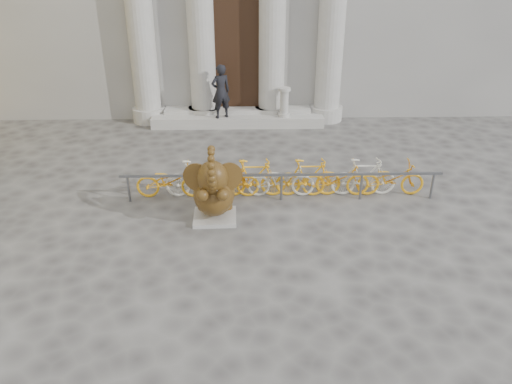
{
  "coord_description": "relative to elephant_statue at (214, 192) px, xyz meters",
  "views": [
    {
      "loc": [
        0.25,
        -7.6,
        5.89
      ],
      "look_at": [
        0.47,
        1.83,
        1.1
      ],
      "focal_mm": 35.0,
      "sensor_mm": 36.0,
      "label": 1
    }
  ],
  "objects": [
    {
      "name": "bike_rack",
      "position": [
        1.62,
        1.2,
        -0.22
      ],
      "size": [
        8.0,
        0.53,
        1.0
      ],
      "color": "slate",
      "rests_on": "ground"
    },
    {
      "name": "entrance_steps",
      "position": [
        0.48,
        6.81,
        -0.54
      ],
      "size": [
        6.0,
        1.2,
        0.36
      ],
      "primitive_type": "cube",
      "color": "#A8A59E",
      "rests_on": "ground"
    },
    {
      "name": "balustrade_post",
      "position": [
        2.09,
        6.51,
        0.11
      ],
      "size": [
        0.42,
        0.42,
        1.02
      ],
      "color": "#A8A59E",
      "rests_on": "entrance_steps"
    },
    {
      "name": "elephant_statue",
      "position": [
        0.0,
        0.0,
        0.0
      ],
      "size": [
        1.33,
        1.47,
        1.98
      ],
      "rotation": [
        0.0,
        0.0,
        0.02
      ],
      "color": "#A8A59E",
      "rests_on": "ground"
    },
    {
      "name": "pedestrian",
      "position": [
        -0.08,
        6.46,
        0.56
      ],
      "size": [
        0.79,
        0.67,
        1.83
      ],
      "primitive_type": "imported",
      "rotation": [
        0.0,
        0.0,
        3.56
      ],
      "color": "black",
      "rests_on": "entrance_steps"
    },
    {
      "name": "ground",
      "position": [
        0.48,
        -2.59,
        -0.72
      ],
      "size": [
        80.0,
        80.0,
        0.0
      ],
      "primitive_type": "plane",
      "color": "#474442",
      "rests_on": "ground"
    }
  ]
}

